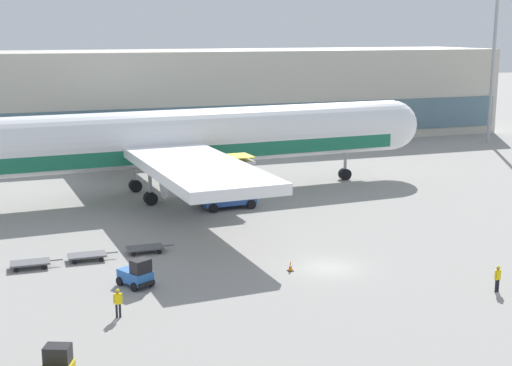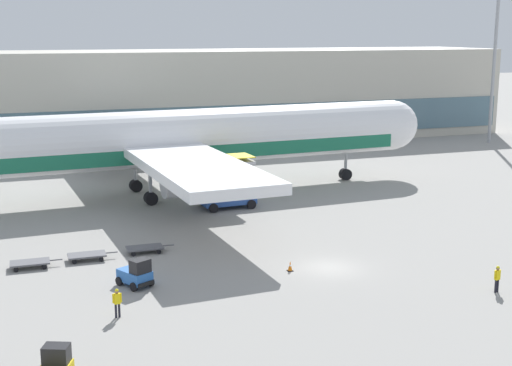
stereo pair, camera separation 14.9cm
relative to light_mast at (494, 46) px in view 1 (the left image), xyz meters
The scene contains 12 objects.
ground_plane 68.63m from the light_mast, 136.84° to the right, with size 400.00×400.00×0.00m, color gray.
terminal_building 41.82m from the light_mast, 155.06° to the left, with size 90.00×18.20×14.00m.
light_mast is the anchor object (origin of this frame).
airplane_main 58.04m from the light_mast, 160.62° to the right, with size 58.10×48.37×17.00m.
scissor_lift_loader 58.14m from the light_mast, 152.80° to the right, with size 5.36×3.62×5.07m.
baggage_tug_foreground 78.44m from the light_mast, 144.40° to the right, with size 2.47×2.81×2.00m.
baggage_dolly_lead 80.68m from the light_mast, 150.95° to the right, with size 3.72×1.56×0.48m.
baggage_dolly_second 76.95m from the light_mast, 149.72° to the right, with size 3.72×1.56×0.48m.
baggage_dolly_third 73.01m from the light_mast, 148.17° to the right, with size 3.72×1.56×0.48m.
ground_crew_near 68.91m from the light_mast, 126.86° to the right, with size 0.56×0.28×1.83m.
ground_crew_far 82.94m from the light_mast, 142.39° to the right, with size 0.57×0.24×1.83m.
traffic_cone_near 70.43m from the light_mast, 138.68° to the right, with size 0.40×0.40×0.74m.
Camera 1 is at (-21.68, -44.84, 16.95)m, focal length 50.00 mm.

